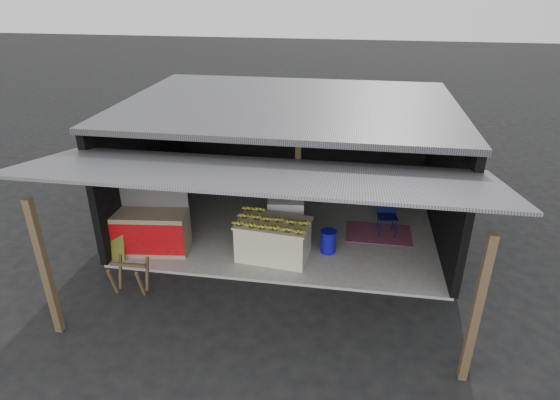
% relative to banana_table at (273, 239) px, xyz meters
% --- Properties ---
extents(ground, '(80.00, 80.00, 0.00)m').
position_rel_banana_table_xyz_m(ground, '(0.08, -0.89, -0.48)').
color(ground, black).
rests_on(ground, ground).
extents(concrete_slab, '(7.00, 5.00, 0.06)m').
position_rel_banana_table_xyz_m(concrete_slab, '(0.08, 1.61, -0.45)').
color(concrete_slab, gray).
rests_on(concrete_slab, ground).
extents(shophouse, '(7.40, 7.29, 3.02)m').
position_rel_banana_table_xyz_m(shophouse, '(0.08, 1.93, 1.62)').
color(shophouse, black).
rests_on(shophouse, ground).
extents(banana_table, '(1.60, 1.08, 0.83)m').
position_rel_banana_table_xyz_m(banana_table, '(0.00, 0.00, 0.00)').
color(banana_table, silver).
rests_on(banana_table, concrete_slab).
extents(banana_pile, '(1.47, 0.98, 0.16)m').
position_rel_banana_table_xyz_m(banana_pile, '(-0.00, 0.00, 0.50)').
color(banana_pile, gold).
rests_on(banana_pile, banana_table).
extents(white_crate, '(0.87, 0.64, 0.90)m').
position_rel_banana_table_xyz_m(white_crate, '(0.12, 0.97, 0.03)').
color(white_crate, white).
rests_on(white_crate, concrete_slab).
extents(neighbor_stall, '(1.70, 0.92, 1.68)m').
position_rel_banana_table_xyz_m(neighbor_stall, '(-2.67, -0.15, 0.08)').
color(neighbor_stall, '#998466').
rests_on(neighbor_stall, concrete_slab).
extents(green_signboard, '(0.58, 0.21, 0.86)m').
position_rel_banana_table_xyz_m(green_signboard, '(-3.35, -0.59, 0.01)').
color(green_signboard, black).
rests_on(green_signboard, concrete_slab).
extents(sawhorse, '(0.69, 0.60, 0.65)m').
position_rel_banana_table_xyz_m(sawhorse, '(-2.47, -1.59, -0.06)').
color(sawhorse, '#4A3A25').
rests_on(sawhorse, ground).
extents(water_barrel, '(0.33, 0.33, 0.48)m').
position_rel_banana_table_xyz_m(water_barrel, '(1.14, 0.38, -0.18)').
color(water_barrel, '#0E0D94').
rests_on(water_barrel, concrete_slab).
extents(plastic_chair, '(0.48, 0.48, 0.92)m').
position_rel_banana_table_xyz_m(plastic_chair, '(2.40, 1.45, 0.12)').
color(plastic_chair, '#090D35').
rests_on(plastic_chair, concrete_slab).
extents(magenta_rug, '(1.50, 1.00, 0.01)m').
position_rel_banana_table_xyz_m(magenta_rug, '(2.25, 1.37, -0.41)').
color(magenta_rug, maroon).
rests_on(magenta_rug, concrete_slab).
extents(picture_frames, '(1.62, 0.04, 0.46)m').
position_rel_banana_table_xyz_m(picture_frames, '(-0.09, 4.01, 1.45)').
color(picture_frames, black).
rests_on(picture_frames, shophouse).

